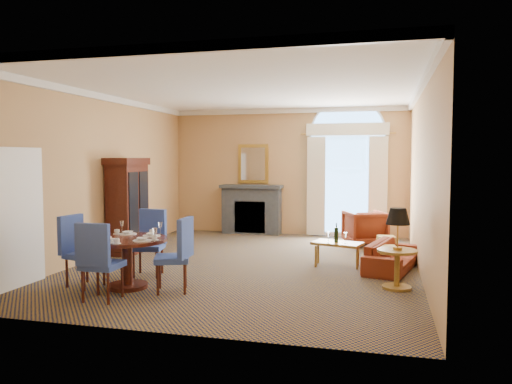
% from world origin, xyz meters
% --- Properties ---
extents(ground, '(7.50, 7.50, 0.00)m').
position_xyz_m(ground, '(0.00, 0.00, 0.00)').
color(ground, '#121838').
rests_on(ground, ground).
extents(room_envelope, '(6.04, 7.52, 3.45)m').
position_xyz_m(room_envelope, '(-0.03, 0.67, 2.51)').
color(room_envelope, tan).
rests_on(room_envelope, ground).
extents(armoire, '(0.56, 1.00, 1.96)m').
position_xyz_m(armoire, '(-2.72, 0.44, 0.94)').
color(armoire, black).
rests_on(armoire, ground).
extents(dining_table, '(1.20, 1.20, 0.96)m').
position_xyz_m(dining_table, '(-1.34, -2.09, 0.57)').
color(dining_table, black).
rests_on(dining_table, ground).
extents(dining_chair_north, '(0.57, 0.57, 1.09)m').
position_xyz_m(dining_chair_north, '(-1.39, -1.20, 0.62)').
color(dining_chair_north, '#2944A2').
rests_on(dining_chair_north, ground).
extents(dining_chair_south, '(0.50, 0.51, 1.09)m').
position_xyz_m(dining_chair_south, '(-1.35, -2.85, 0.62)').
color(dining_chair_south, '#2944A2').
rests_on(dining_chair_south, ground).
extents(dining_chair_east, '(0.63, 0.63, 1.09)m').
position_xyz_m(dining_chair_east, '(-0.50, -2.11, 0.62)').
color(dining_chair_east, '#2944A2').
rests_on(dining_chair_east, ground).
extents(dining_chair_west, '(0.60, 0.60, 1.09)m').
position_xyz_m(dining_chair_west, '(-2.10, -2.19, 0.62)').
color(dining_chair_west, '#2944A2').
rests_on(dining_chair_west, ground).
extents(sofa, '(1.04, 1.77, 0.49)m').
position_xyz_m(sofa, '(2.55, 0.18, 0.24)').
color(sofa, maroon).
rests_on(sofa, ground).
extents(armchair, '(1.10, 1.11, 0.78)m').
position_xyz_m(armchair, '(1.99, 2.56, 0.39)').
color(armchair, maroon).
rests_on(armchair, ground).
extents(coffee_table, '(0.97, 0.70, 0.79)m').
position_xyz_m(coffee_table, '(1.59, 0.21, 0.41)').
color(coffee_table, olive).
rests_on(coffee_table, ground).
extents(side_table, '(0.59, 0.59, 1.19)m').
position_xyz_m(side_table, '(2.60, -1.12, 0.76)').
color(side_table, olive).
rests_on(side_table, ground).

